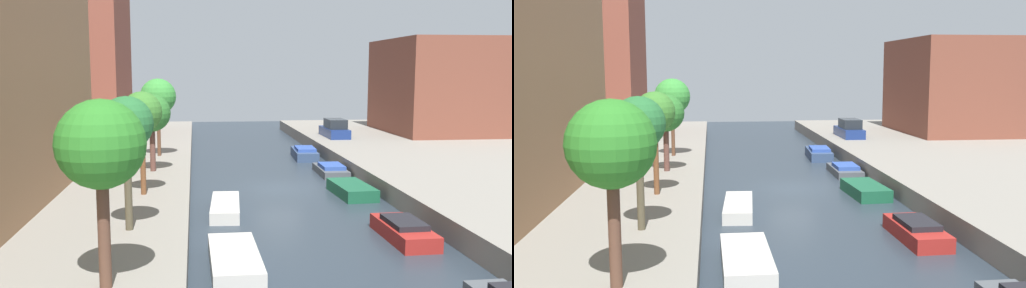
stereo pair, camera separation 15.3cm
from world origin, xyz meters
TOP-DOWN VIEW (x-y plane):
  - ground_plane at (0.00, 0.00)m, footprint 84.00×84.00m
  - quay_left at (-15.00, 0.00)m, footprint 20.00×64.00m
  - low_block_right at (18.00, 18.71)m, footprint 10.00×12.14m
  - street_tree_0 at (-7.10, -16.26)m, footprint 2.32×2.32m
  - street_tree_1 at (-7.10, -10.88)m, footprint 1.92×1.92m
  - street_tree_2 at (-7.10, -5.10)m, footprint 1.86×1.86m
  - street_tree_3 at (-7.10, 0.92)m, footprint 2.11×2.11m
  - street_tree_4 at (-7.10, 6.65)m, footprint 2.37×2.37m
  - parked_car at (7.27, 15.78)m, footprint 1.72×4.61m
  - moored_boat_left_1 at (-3.44, -12.62)m, footprint 1.67×4.39m
  - moored_boat_left_2 at (-3.33, -5.09)m, footprint 1.62×4.51m
  - moored_boat_right_1 at (3.49, -10.01)m, footprint 1.56×3.86m
  - moored_boat_right_2 at (3.63, -2.17)m, footprint 1.91×3.84m
  - moored_boat_right_3 at (4.01, 3.95)m, footprint 1.67×3.93m
  - moored_boat_right_4 at (3.62, 10.71)m, footprint 1.89×4.48m

SIDE VIEW (x-z plane):
  - ground_plane at x=0.00m, z-range 0.00..0.00m
  - moored_boat_left_2 at x=-3.33m, z-range 0.00..0.56m
  - moored_boat_right_3 at x=4.01m, z-range -0.05..0.65m
  - moored_boat_left_1 at x=-3.44m, z-range 0.00..0.63m
  - moored_boat_right_2 at x=3.63m, z-range 0.00..0.64m
  - moored_boat_right_1 at x=3.49m, z-range -0.05..0.77m
  - moored_boat_right_4 at x=3.62m, z-range -0.05..0.84m
  - quay_left at x=-15.00m, z-range 0.00..1.00m
  - parked_car at x=7.27m, z-range 0.86..2.43m
  - street_tree_3 at x=-7.10m, z-range 2.07..6.44m
  - street_tree_2 at x=-7.10m, z-range 2.37..7.11m
  - street_tree_0 at x=-7.10m, z-range 2.27..7.24m
  - street_tree_1 at x=-7.10m, z-range 2.37..7.16m
  - street_tree_4 at x=-7.10m, z-range 2.36..7.51m
  - low_block_right at x=18.00m, z-range 1.00..9.53m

